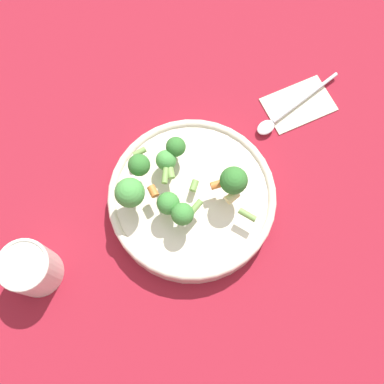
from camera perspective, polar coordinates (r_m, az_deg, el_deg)
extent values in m
plane|color=maroon|center=(0.79, 0.00, -1.38)|extent=(3.00, 3.00, 0.00)
cylinder|color=beige|center=(0.77, 0.00, -0.92)|extent=(0.28, 0.28, 0.04)
torus|color=beige|center=(0.75, 0.00, -0.45)|extent=(0.28, 0.28, 0.01)
cylinder|color=#8CB766|center=(0.76, -3.23, 3.48)|extent=(0.01, 0.01, 0.01)
sphere|color=#479342|center=(0.74, -3.31, 4.05)|extent=(0.03, 0.03, 0.03)
cylinder|color=#8CB766|center=(0.72, -1.44, -3.28)|extent=(0.01, 0.01, 0.02)
sphere|color=#3D8438|center=(0.69, -1.49, -2.74)|extent=(0.04, 0.04, 0.04)
cylinder|color=#8CB766|center=(0.73, -2.93, -2.00)|extent=(0.01, 0.01, 0.02)
sphere|color=#3D8438|center=(0.70, -3.03, -1.45)|extent=(0.04, 0.04, 0.04)
cylinder|color=#8CB766|center=(0.73, -7.61, -0.82)|extent=(0.02, 0.02, 0.02)
sphere|color=#479342|center=(0.70, -7.92, -0.09)|extent=(0.05, 0.05, 0.05)
cylinder|color=#8CB766|center=(0.73, 5.11, 0.69)|extent=(0.02, 0.02, 0.02)
sphere|color=#33722D|center=(0.70, 5.32, 1.48)|extent=(0.04, 0.04, 0.04)
cylinder|color=#8CB766|center=(0.74, -6.53, 2.72)|extent=(0.01, 0.01, 0.02)
sphere|color=#33722D|center=(0.71, -6.74, 3.42)|extent=(0.04, 0.04, 0.04)
cylinder|color=#8CB766|center=(0.76, -2.01, 5.09)|extent=(0.01, 0.01, 0.02)
sphere|color=#33722D|center=(0.74, -2.07, 5.77)|extent=(0.03, 0.03, 0.03)
cylinder|color=#729E4C|center=(0.73, -3.16, -1.43)|extent=(0.02, 0.03, 0.01)
cylinder|color=#729E4C|center=(0.75, -6.67, 5.06)|extent=(0.02, 0.02, 0.01)
cylinder|color=#729E4C|center=(0.72, -3.41, 2.08)|extent=(0.02, 0.03, 0.01)
cylinder|color=beige|center=(0.72, 5.13, -0.61)|extent=(0.02, 0.03, 0.01)
cylinder|color=orange|center=(0.72, 3.16, 0.95)|extent=(0.02, 0.02, 0.01)
cylinder|color=#729E4C|center=(0.71, 0.50, -1.90)|extent=(0.02, 0.03, 0.01)
cylinder|color=orange|center=(0.72, -4.96, 0.09)|extent=(0.02, 0.02, 0.01)
cylinder|color=#729E4C|center=(0.73, -2.75, 2.50)|extent=(0.02, 0.02, 0.01)
cylinder|color=#729E4C|center=(0.74, 0.30, 0.80)|extent=(0.01, 0.02, 0.01)
cylinder|color=#729E4C|center=(0.71, 7.05, -2.90)|extent=(0.03, 0.02, 0.01)
cylinder|color=silver|center=(0.77, -19.72, -9.19)|extent=(0.08, 0.08, 0.08)
torus|color=silver|center=(0.73, -20.79, -8.63)|extent=(0.08, 0.08, 0.01)
cube|color=beige|center=(0.89, 13.39, 10.81)|extent=(0.15, 0.15, 0.01)
cylinder|color=silver|center=(0.89, 14.20, 11.57)|extent=(0.10, 0.14, 0.01)
ellipsoid|color=silver|center=(0.84, 9.35, 8.10)|extent=(0.04, 0.04, 0.01)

